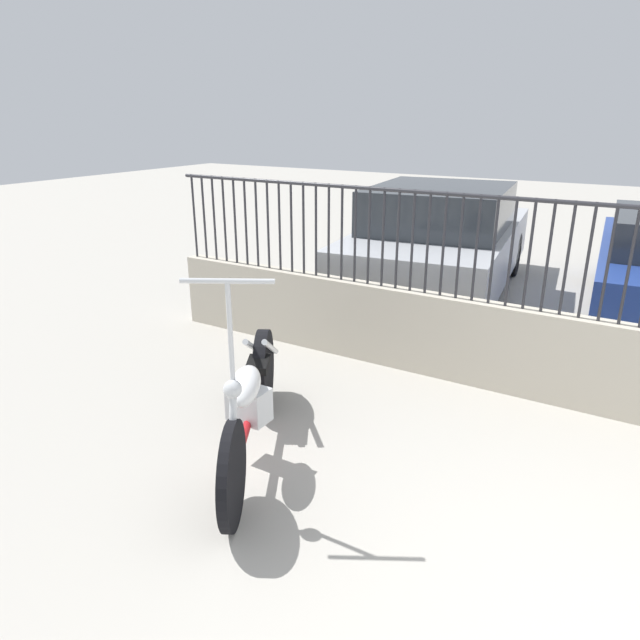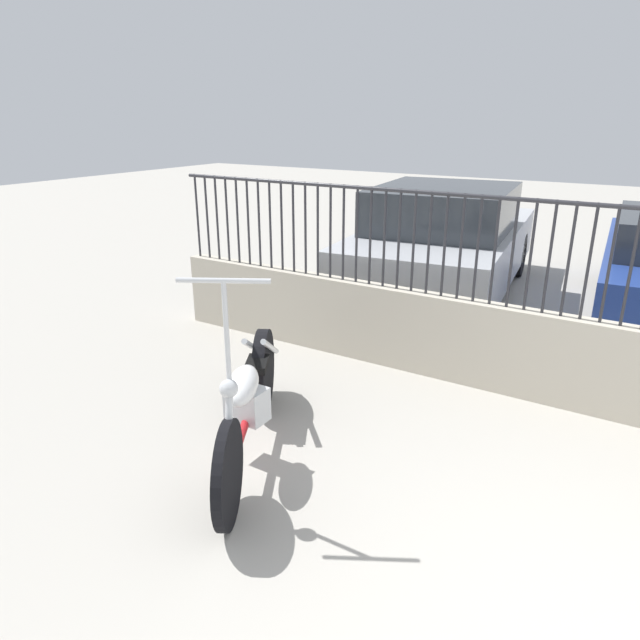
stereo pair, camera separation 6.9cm
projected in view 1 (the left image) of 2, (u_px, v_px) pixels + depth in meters
motorcycle_red at (252, 396)px, 4.04m from camera, size 1.12×1.89×1.46m
car_silver at (440, 240)px, 7.58m from camera, size 2.29×4.28×1.43m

